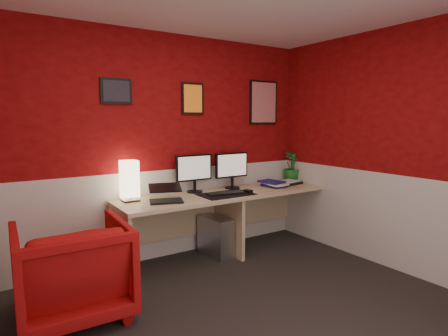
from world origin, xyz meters
TOP-DOWN VIEW (x-y plane):
  - ground at (0.00, 0.00)m, footprint 4.00×3.50m
  - wall_back at (0.00, 1.75)m, footprint 4.00×0.01m
  - wall_right at (2.00, 0.00)m, footprint 0.01×3.50m
  - wainscot_back at (0.00, 1.75)m, footprint 4.00×0.01m
  - wainscot_right at (2.00, 0.00)m, footprint 0.01×3.50m
  - desk at (0.80, 1.41)m, footprint 2.60×0.65m
  - shoji_lamp at (-0.31, 1.59)m, footprint 0.16×0.16m
  - laptop at (-0.01, 1.34)m, footprint 0.39×0.32m
  - monitor_left at (0.47, 1.62)m, footprint 0.45×0.06m
  - monitor_right at (0.97, 1.59)m, footprint 0.45×0.06m
  - desk_mat at (0.70, 1.32)m, footprint 0.60×0.38m
  - keyboard at (0.70, 1.33)m, footprint 0.44×0.21m
  - mouse at (0.97, 1.26)m, footprint 0.06×0.10m
  - book_bottom at (1.37, 1.39)m, footprint 0.24×0.30m
  - book_middle at (1.34, 1.39)m, footprint 0.26×0.34m
  - book_top at (1.33, 1.38)m, footprint 0.26×0.32m
  - zen_tray at (1.74, 1.44)m, footprint 0.39×0.31m
  - potted_plant at (1.95, 1.59)m, footprint 0.25×0.25m
  - pc_tower at (0.64, 1.44)m, footprint 0.25×0.47m
  - armchair at (-1.01, 0.92)m, footprint 0.86×0.88m
  - art_left at (-0.36, 1.74)m, footprint 0.32×0.02m
  - art_center at (0.52, 1.74)m, footprint 0.28×0.02m
  - art_right at (1.56, 1.74)m, footprint 0.44×0.02m

SIDE VIEW (x-z plane):
  - ground at x=0.00m, z-range -0.01..0.01m
  - pc_tower at x=0.64m, z-range 0.00..0.45m
  - desk at x=0.80m, z-range 0.00..0.73m
  - armchair at x=-1.01m, z-range 0.00..0.77m
  - wainscot_back at x=0.00m, z-range 0.00..1.00m
  - wainscot_right at x=2.00m, z-range 0.00..1.00m
  - desk_mat at x=0.70m, z-range 0.73..0.74m
  - book_bottom at x=1.37m, z-range 0.73..0.76m
  - keyboard at x=0.70m, z-range 0.74..0.75m
  - zen_tray at x=1.74m, z-range 0.73..0.76m
  - mouse at x=0.97m, z-range 0.74..0.77m
  - book_middle at x=1.34m, z-range 0.76..0.78m
  - book_top at x=1.33m, z-range 0.78..0.81m
  - laptop at x=-0.01m, z-range 0.73..0.95m
  - shoji_lamp at x=-0.31m, z-range 0.73..1.13m
  - potted_plant at x=1.95m, z-range 0.73..1.14m
  - monitor_left at x=0.47m, z-range 0.73..1.31m
  - monitor_right at x=0.97m, z-range 0.73..1.31m
  - wall_back at x=0.00m, z-range 0.00..2.50m
  - wall_right at x=2.00m, z-range 0.00..2.50m
  - art_right at x=1.56m, z-range 1.50..2.06m
  - art_center at x=0.52m, z-range 1.62..1.98m
  - art_left at x=-0.36m, z-range 1.72..1.98m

